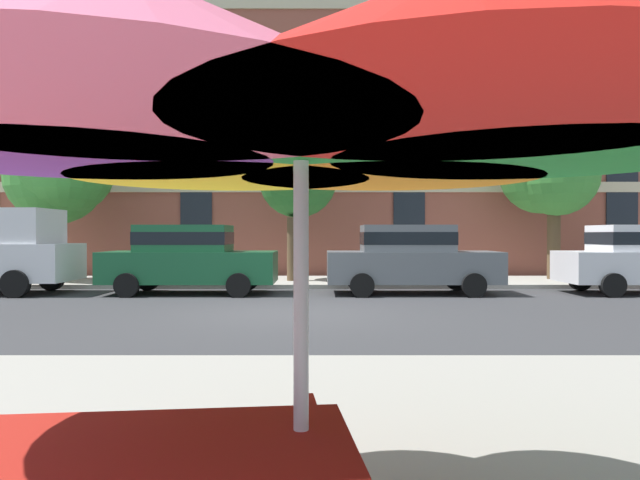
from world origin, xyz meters
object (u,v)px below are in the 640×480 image
Objects in this scene: sedan_green at (189,257)px; patio_umbrella at (301,107)px; street_tree_right at (549,174)px; street_tree_middle at (299,174)px; sedan_gray at (410,257)px; street_tree_left at (60,170)px.

patio_umbrella reaches higher than sedan_green.
street_tree_right is (10.72, 3.51, 2.51)m from sedan_green.
street_tree_middle reaches higher than patio_umbrella.
sedan_gray is (5.74, 0.00, 0.00)m from sedan_green.
patio_umbrella is (3.33, -12.70, 1.08)m from sedan_green.
street_tree_left is (-10.42, 2.99, 2.60)m from sedan_gray.
street_tree_left reaches higher than patio_umbrella.
sedan_gray is 12.97m from patio_umbrella.
sedan_green is 13.17m from patio_umbrella.
street_tree_right is (15.40, 0.51, -0.09)m from street_tree_left.
street_tree_middle is 1.46× the size of patio_umbrella.
street_tree_right is at bearing 65.50° from patio_umbrella.
street_tree_right is at bearing 1.91° from street_tree_left.
street_tree_middle is (-3.00, 3.00, 2.46)m from sedan_gray.
street_tree_middle reaches higher than sedan_green.
street_tree_left is (-4.68, 2.99, 2.60)m from sedan_green.
street_tree_left is at bearing 147.41° from sedan_green.
sedan_gray is at bearing 0.00° from sedan_green.
patio_umbrella is (0.59, -15.70, -1.38)m from street_tree_middle.
sedan_green is at bearing 180.00° from sedan_gray.
sedan_green is at bearing 104.70° from patio_umbrella.
sedan_green and sedan_gray have the same top height.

